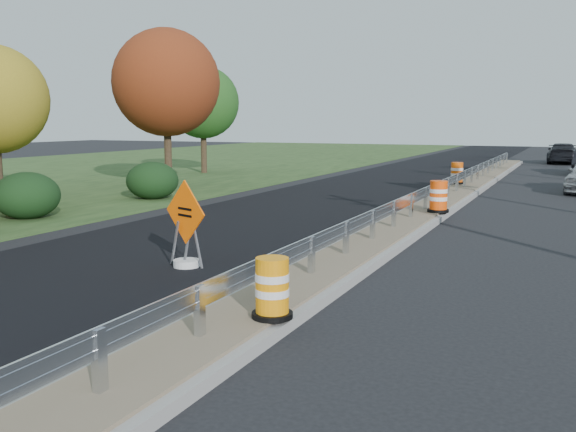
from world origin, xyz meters
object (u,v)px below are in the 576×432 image
at_px(caution_sign, 186,245).
at_px(barrel_median_near, 272,289).
at_px(car_dark_far, 563,153).
at_px(barrel_median_mid, 438,197).
at_px(barrel_median_far, 457,173).

bearing_deg(caution_sign, barrel_median_near, -19.42).
xyz_separation_m(caution_sign, car_dark_far, (6.49, 40.51, 0.28)).
relative_size(caution_sign, car_dark_far, 0.36).
bearing_deg(car_dark_far, barrel_median_mid, 84.63).
height_order(barrel_median_near, barrel_median_far, barrel_median_far).
relative_size(caution_sign, barrel_median_mid, 1.87).
xyz_separation_m(barrel_median_near, car_dark_far, (2.94, 43.62, 0.09)).
xyz_separation_m(barrel_median_near, barrel_median_mid, (-0.00, 12.24, 0.05)).
relative_size(caution_sign, barrel_median_near, 2.08).
bearing_deg(barrel_median_mid, barrel_median_near, -90.00).
bearing_deg(barrel_median_mid, caution_sign, -111.26).
distance_m(barrel_median_near, barrel_median_far, 22.07).
bearing_deg(barrel_median_near, barrel_median_mid, 90.00).
height_order(barrel_median_near, barrel_median_mid, barrel_median_mid).
bearing_deg(barrel_median_far, caution_sign, -97.38).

